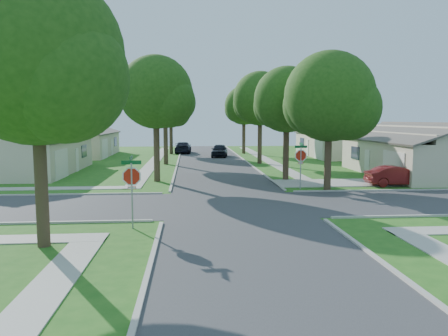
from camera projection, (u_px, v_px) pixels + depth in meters
name	position (u px, v px, depth m)	size (l,w,h in m)	color
ground	(235.00, 204.00, 22.91)	(100.00, 100.00, 0.00)	#255E19
road_ns	(235.00, 204.00, 22.91)	(7.00, 100.00, 0.02)	#333335
sidewalk_ne	(265.00, 159.00, 49.15)	(1.20, 40.00, 0.04)	#9E9B91
sidewalk_nw	(156.00, 160.00, 48.19)	(1.20, 40.00, 0.04)	#9E9B91
driveway	(336.00, 183.00, 30.56)	(8.80, 3.60, 0.05)	#9E9B91
stop_sign_sw	(132.00, 179.00, 17.66)	(1.05, 0.80, 2.98)	gray
stop_sign_ne	(301.00, 158.00, 27.71)	(1.05, 0.80, 2.98)	gray
tree_e_near	(287.00, 103.00, 31.58)	(4.97, 4.80, 8.28)	#38281C
tree_e_mid	(261.00, 101.00, 43.40)	(5.59, 5.40, 9.21)	#38281C
tree_e_far	(244.00, 107.00, 56.31)	(5.17, 5.00, 8.72)	#38281C
tree_w_near	(157.00, 96.00, 30.79)	(5.38, 5.20, 8.97)	#38281C
tree_w_mid	(166.00, 98.00, 42.64)	(5.80, 5.60, 9.56)	#38281C
tree_w_far	(171.00, 111.00, 55.62)	(4.76, 4.60, 8.04)	#38281C
tree_sw_corner	(38.00, 65.00, 14.71)	(6.21, 6.00, 9.55)	#38281C
tree_ne_corner	(330.00, 101.00, 26.96)	(5.80, 5.60, 8.66)	#38281C
house_ne_near	(419.00, 156.00, 34.89)	(8.42, 13.60, 4.23)	#BBAD93
house_ne_far	(342.00, 144.00, 52.72)	(8.42, 13.60, 4.23)	#BBAD93
house_nw_near	(26.00, 155.00, 36.35)	(8.42, 13.60, 4.23)	#BBAD93
house_nw_far	(77.00, 143.00, 53.19)	(8.42, 13.60, 4.23)	#BBAD93
car_driveway	(397.00, 176.00, 29.19)	(1.43, 4.10, 1.35)	maroon
car_curb_east	(219.00, 150.00, 51.91)	(1.81, 4.49, 1.53)	black
car_curb_west	(183.00, 148.00, 57.51)	(2.07, 5.10, 1.48)	black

